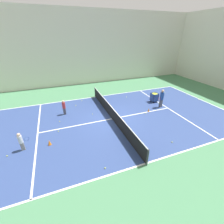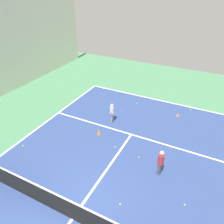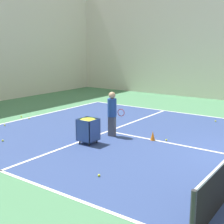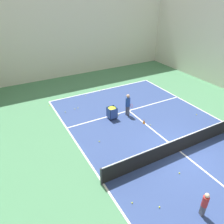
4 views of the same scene
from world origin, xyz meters
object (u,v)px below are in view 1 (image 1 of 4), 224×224
at_px(training_cone_0, 149,110).
at_px(coach_at_net, 162,97).
at_px(tennis_net, 112,113).
at_px(player_near_baseline, 21,141).
at_px(child_midcourt, 64,106).
at_px(ball_cart, 154,96).

bearing_deg(training_cone_0, coach_at_net, 104.56).
distance_m(tennis_net, player_near_baseline, 6.39).
distance_m(tennis_net, child_midcourt, 4.11).
xyz_separation_m(player_near_baseline, child_midcourt, (-3.69, 2.71, 0.05)).
bearing_deg(training_cone_0, player_near_baseline, -80.71).
relative_size(child_midcourt, training_cone_0, 3.72).
xyz_separation_m(player_near_baseline, ball_cart, (-3.23, 11.36, -0.04)).
distance_m(ball_cart, training_cone_0, 2.40).
height_order(coach_at_net, child_midcourt, coach_at_net).
bearing_deg(coach_at_net, tennis_net, -4.48).
relative_size(tennis_net, player_near_baseline, 8.60).
height_order(tennis_net, player_near_baseline, player_near_baseline).
relative_size(coach_at_net, ball_cart, 1.86).
bearing_deg(player_near_baseline, child_midcourt, 45.74).
distance_m(child_midcourt, training_cone_0, 7.31).
relative_size(ball_cart, training_cone_0, 2.64).
relative_size(tennis_net, ball_cart, 11.29).
relative_size(tennis_net, coach_at_net, 6.08).
height_order(coach_at_net, training_cone_0, coach_at_net).
xyz_separation_m(coach_at_net, child_midcourt, (-1.71, -8.51, -0.24)).
bearing_deg(child_midcourt, tennis_net, -16.16).
bearing_deg(tennis_net, ball_cart, 108.21).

